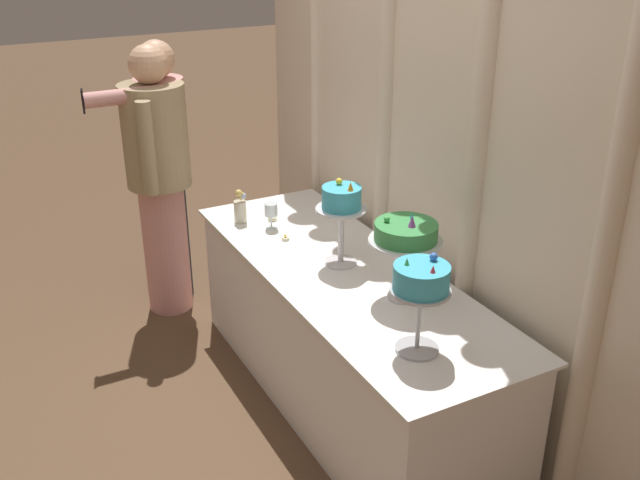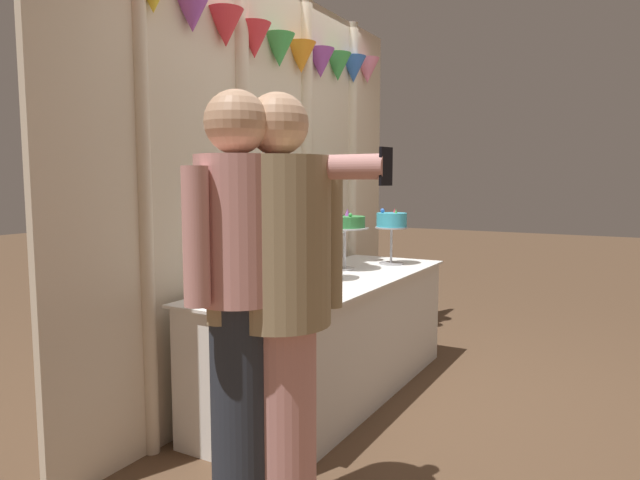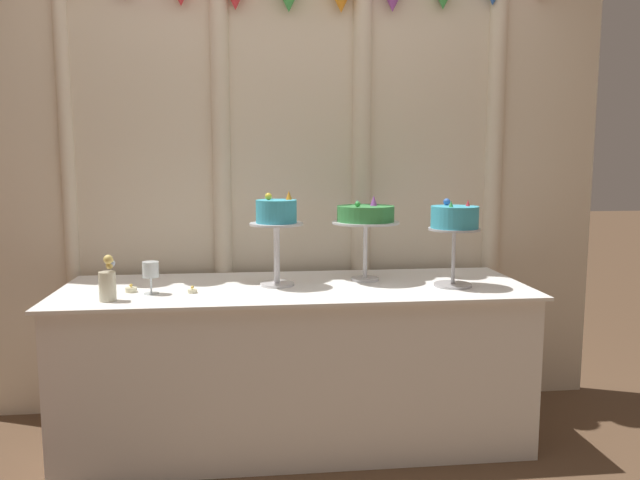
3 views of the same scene
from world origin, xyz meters
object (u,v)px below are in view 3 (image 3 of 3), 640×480
object	(u,v)px
wine_glass	(150,271)
cake_display_leftmost	(276,219)
cake_table	(296,363)
cake_display_center	(366,217)
flower_vase	(108,282)
tealight_far_left	(131,290)
cake_display_rightmost	(454,223)
tealight_near_left	(192,291)

from	to	relation	value
wine_glass	cake_display_leftmost	bearing A→B (deg)	12.69
cake_table	cake_display_center	xyz separation A→B (m)	(0.34, 0.09, 0.67)
cake_table	cake_display_leftmost	size ratio (longest dim) A/B	4.88
cake_table	flower_vase	size ratio (longest dim) A/B	11.01
flower_vase	tealight_far_left	bearing A→B (deg)	69.76
tealight_far_left	cake_display_rightmost	bearing A→B (deg)	-1.41
wine_glass	tealight_far_left	bearing A→B (deg)	152.10
cake_display_leftmost	flower_vase	xyz separation A→B (m)	(-0.70, -0.23, -0.22)
cake_table	wine_glass	xyz separation A→B (m)	(-0.63, -0.10, 0.47)
cake_table	tealight_near_left	size ratio (longest dim) A/B	51.84
flower_vase	cake_display_center	bearing A→B (deg)	15.32
cake_display_leftmost	flower_vase	distance (m)	0.77
cake_table	cake_display_rightmost	xyz separation A→B (m)	(0.71, -0.09, 0.65)
cake_display_center	flower_vase	xyz separation A→B (m)	(-1.12, -0.31, -0.22)
flower_vase	cake_table	bearing A→B (deg)	15.33
cake_table	cake_display_leftmost	xyz separation A→B (m)	(-0.08, 0.02, 0.67)
cake_display_center	cake_display_rightmost	distance (m)	0.41
tealight_far_left	wine_glass	bearing A→B (deg)	-27.90
cake_table	cake_display_rightmost	distance (m)	0.97
flower_vase	tealight_far_left	size ratio (longest dim) A/B	3.87
cake_table	cake_display_center	bearing A→B (deg)	15.32
tealight_near_left	tealight_far_left	bearing A→B (deg)	169.80
cake_display_center	cake_display_rightmost	size ratio (longest dim) A/B	1.02
cake_display_center	tealight_far_left	xyz separation A→B (m)	(-1.06, -0.15, -0.29)
cake_display_leftmost	tealight_near_left	distance (m)	0.49
flower_vase	tealight_near_left	bearing A→B (deg)	19.02
cake_table	tealight_near_left	distance (m)	0.60
cake_display_leftmost	flower_vase	world-z (taller)	cake_display_leftmost
flower_vase	cake_display_rightmost	bearing A→B (deg)	4.79
flower_vase	tealight_near_left	xyz separation A→B (m)	(0.33, 0.11, -0.07)
cake_display_leftmost	tealight_far_left	size ratio (longest dim) A/B	8.75
cake_display_center	flower_vase	distance (m)	1.18
cake_table	tealight_far_left	world-z (taller)	tealight_far_left
flower_vase	tealight_near_left	world-z (taller)	flower_vase
cake_table	cake_display_center	distance (m)	0.75
tealight_near_left	flower_vase	bearing A→B (deg)	-160.98
wine_glass	tealight_near_left	size ratio (longest dim) A/B	3.45
cake_display_center	tealight_near_left	size ratio (longest dim) A/B	9.95
cake_display_leftmost	flower_vase	size ratio (longest dim) A/B	2.26
cake_display_rightmost	flower_vase	distance (m)	1.51
cake_table	wine_glass	world-z (taller)	wine_glass
cake_display_leftmost	flower_vase	bearing A→B (deg)	-161.47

